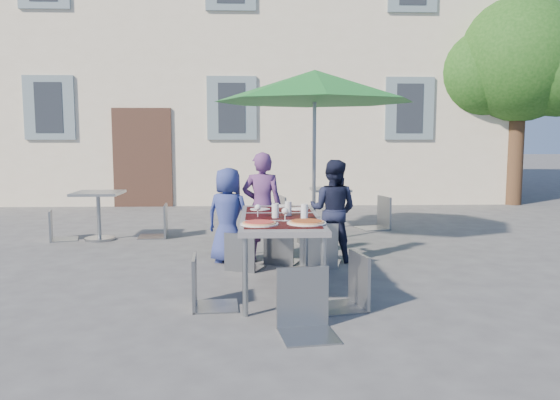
{
  "coord_description": "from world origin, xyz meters",
  "views": [
    {
      "loc": [
        0.55,
        -4.84,
        1.55
      ],
      "look_at": [
        0.82,
        1.54,
        0.82
      ],
      "focal_mm": 35.0,
      "sensor_mm": 36.0,
      "label": 1
    }
  ],
  "objects_px": {
    "child_0": "(228,216)",
    "child_2": "(333,210)",
    "chair_0": "(243,228)",
    "cafe_table_1": "(330,202)",
    "bg_chair_l_1": "(289,192)",
    "bg_chair_r_1": "(379,193)",
    "pizza_near_left": "(259,223)",
    "chair_4": "(350,248)",
    "child_1": "(262,207)",
    "bg_chair_r_0": "(158,201)",
    "chair_5": "(306,263)",
    "pizza_near_right": "(307,222)",
    "chair_2": "(320,216)",
    "bg_chair_l_0": "(57,207)",
    "chair_3": "(205,251)",
    "patio_umbrella": "(315,87)",
    "dining_table": "(280,222)",
    "chair_1": "(281,224)",
    "cafe_table_0": "(99,207)"
  },
  "relations": [
    {
      "from": "chair_0",
      "to": "bg_chair_l_0",
      "type": "distance_m",
      "value": 3.48
    },
    {
      "from": "bg_chair_l_0",
      "to": "bg_chair_r_0",
      "type": "xyz_separation_m",
      "value": [
        1.49,
        0.19,
        0.06
      ]
    },
    {
      "from": "pizza_near_right",
      "to": "cafe_table_1",
      "type": "distance_m",
      "value": 4.25
    },
    {
      "from": "chair_0",
      "to": "bg_chair_l_1",
      "type": "relative_size",
      "value": 0.83
    },
    {
      "from": "pizza_near_left",
      "to": "cafe_table_1",
      "type": "relative_size",
      "value": 0.51
    },
    {
      "from": "chair_0",
      "to": "bg_chair_l_0",
      "type": "xyz_separation_m",
      "value": [
        -2.85,
        2.0,
        0.01
      ]
    },
    {
      "from": "pizza_near_left",
      "to": "cafe_table_1",
      "type": "xyz_separation_m",
      "value": [
        1.22,
        4.21,
        -0.32
      ]
    },
    {
      "from": "pizza_near_right",
      "to": "chair_5",
      "type": "bearing_deg",
      "value": -95.67
    },
    {
      "from": "chair_2",
      "to": "chair_3",
      "type": "height_order",
      "value": "chair_2"
    },
    {
      "from": "child_1",
      "to": "bg_chair_r_0",
      "type": "height_order",
      "value": "child_1"
    },
    {
      "from": "child_2",
      "to": "cafe_table_0",
      "type": "distance_m",
      "value": 3.67
    },
    {
      "from": "child_0",
      "to": "bg_chair_l_0",
      "type": "xyz_separation_m",
      "value": [
        -2.67,
        1.61,
        -0.08
      ]
    },
    {
      "from": "chair_1",
      "to": "bg_chair_l_0",
      "type": "height_order",
      "value": "bg_chair_l_0"
    },
    {
      "from": "chair_2",
      "to": "cafe_table_0",
      "type": "bearing_deg",
      "value": 149.91
    },
    {
      "from": "chair_4",
      "to": "patio_umbrella",
      "type": "xyz_separation_m",
      "value": [
        0.0,
        3.13,
        1.71
      ]
    },
    {
      "from": "bg_chair_l_1",
      "to": "bg_chair_r_1",
      "type": "relative_size",
      "value": 0.99
    },
    {
      "from": "cafe_table_0",
      "to": "child_0",
      "type": "bearing_deg",
      "value": -37.99
    },
    {
      "from": "bg_chair_l_1",
      "to": "dining_table",
      "type": "bearing_deg",
      "value": -94.58
    },
    {
      "from": "child_1",
      "to": "chair_1",
      "type": "xyz_separation_m",
      "value": [
        0.23,
        -0.14,
        -0.19
      ]
    },
    {
      "from": "chair_4",
      "to": "cafe_table_1",
      "type": "bearing_deg",
      "value": 84.66
    },
    {
      "from": "child_1",
      "to": "cafe_table_1",
      "type": "height_order",
      "value": "child_1"
    },
    {
      "from": "dining_table",
      "to": "bg_chair_l_1",
      "type": "bearing_deg",
      "value": 85.42
    },
    {
      "from": "child_2",
      "to": "chair_3",
      "type": "height_order",
      "value": "child_2"
    },
    {
      "from": "chair_2",
      "to": "cafe_table_1",
      "type": "distance_m",
      "value": 2.75
    },
    {
      "from": "dining_table",
      "to": "chair_4",
      "type": "height_order",
      "value": "chair_4"
    },
    {
      "from": "child_0",
      "to": "patio_umbrella",
      "type": "distance_m",
      "value": 2.42
    },
    {
      "from": "child_0",
      "to": "child_2",
      "type": "bearing_deg",
      "value": -152.33
    },
    {
      "from": "chair_0",
      "to": "chair_4",
      "type": "bearing_deg",
      "value": -55.39
    },
    {
      "from": "chair_0",
      "to": "chair_3",
      "type": "xyz_separation_m",
      "value": [
        -0.31,
        -1.41,
        0.03
      ]
    },
    {
      "from": "child_1",
      "to": "cafe_table_0",
      "type": "xyz_separation_m",
      "value": [
        -2.45,
        1.53,
        -0.19
      ]
    },
    {
      "from": "chair_3",
      "to": "patio_umbrella",
      "type": "height_order",
      "value": "patio_umbrella"
    },
    {
      "from": "chair_2",
      "to": "bg_chair_r_1",
      "type": "bearing_deg",
      "value": 64.07
    },
    {
      "from": "dining_table",
      "to": "cafe_table_1",
      "type": "height_order",
      "value": "dining_table"
    },
    {
      "from": "pizza_near_left",
      "to": "chair_3",
      "type": "relative_size",
      "value": 0.39
    },
    {
      "from": "chair_0",
      "to": "chair_3",
      "type": "relative_size",
      "value": 0.94
    },
    {
      "from": "chair_5",
      "to": "pizza_near_right",
      "type": "bearing_deg",
      "value": 84.33
    },
    {
      "from": "chair_0",
      "to": "chair_2",
      "type": "distance_m",
      "value": 0.95
    },
    {
      "from": "child_0",
      "to": "child_2",
      "type": "xyz_separation_m",
      "value": [
        1.31,
        0.1,
        0.05
      ]
    },
    {
      "from": "bg_chair_l_0",
      "to": "bg_chair_l_1",
      "type": "bearing_deg",
      "value": 16.61
    },
    {
      "from": "pizza_near_left",
      "to": "cafe_table_0",
      "type": "height_order",
      "value": "pizza_near_left"
    },
    {
      "from": "chair_0",
      "to": "cafe_table_1",
      "type": "height_order",
      "value": "chair_0"
    },
    {
      "from": "pizza_near_right",
      "to": "bg_chair_r_1",
      "type": "relative_size",
      "value": 0.35
    },
    {
      "from": "pizza_near_right",
      "to": "chair_3",
      "type": "bearing_deg",
      "value": -173.91
    },
    {
      "from": "patio_umbrella",
      "to": "cafe_table_1",
      "type": "relative_size",
      "value": 4.19
    },
    {
      "from": "chair_0",
      "to": "chair_1",
      "type": "height_order",
      "value": "same"
    },
    {
      "from": "cafe_table_0",
      "to": "bg_chair_l_0",
      "type": "distance_m",
      "value": 0.63
    },
    {
      "from": "dining_table",
      "to": "child_1",
      "type": "height_order",
      "value": "child_1"
    },
    {
      "from": "bg_chair_l_0",
      "to": "cafe_table_1",
      "type": "distance_m",
      "value": 4.35
    },
    {
      "from": "pizza_near_left",
      "to": "child_1",
      "type": "xyz_separation_m",
      "value": [
        0.04,
        1.8,
        -0.08
      ]
    },
    {
      "from": "cafe_table_0",
      "to": "child_2",
      "type": "bearing_deg",
      "value": -23.99
    }
  ]
}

